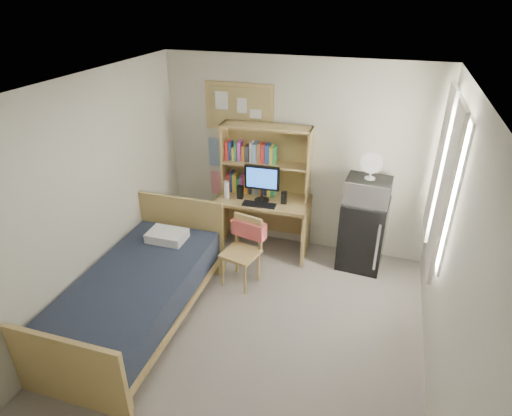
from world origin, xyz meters
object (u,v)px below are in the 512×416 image
(desk, at_px, (263,224))
(speaker_right, at_px, (284,198))
(mini_fridge, at_px, (363,233))
(monitor, at_px, (262,184))
(bulletin_board, at_px, (239,107))
(bed, at_px, (138,298))
(microwave, at_px, (368,190))
(desk_fan, at_px, (371,167))
(speaker_left, at_px, (240,192))
(desk_chair, at_px, (241,253))

(desk, bearing_deg, speaker_right, -11.31)
(mini_fridge, relative_size, monitor, 1.91)
(desk, height_order, speaker_right, speaker_right)
(bulletin_board, height_order, mini_fridge, bulletin_board)
(mini_fridge, height_order, bed, mini_fridge)
(bed, height_order, microwave, microwave)
(desk_fan, bearing_deg, microwave, 0.00)
(speaker_right, distance_m, desk_fan, 1.18)
(monitor, distance_m, desk_fan, 1.40)
(mini_fridge, bearing_deg, monitor, -171.87)
(desk, bearing_deg, speaker_left, -168.69)
(mini_fridge, bearing_deg, desk_chair, -143.54)
(desk, relative_size, monitor, 2.55)
(desk_chair, distance_m, microwave, 1.75)
(mini_fridge, relative_size, speaker_right, 5.56)
(bulletin_board, bearing_deg, monitor, -41.11)
(bed, xyz_separation_m, monitor, (0.88, 1.76, 0.73))
(bulletin_board, xyz_separation_m, desk_chair, (0.40, -1.16, -1.48))
(speaker_left, xyz_separation_m, microwave, (1.65, 0.09, 0.22))
(microwave, relative_size, desk_fan, 1.69)
(mini_fridge, bearing_deg, speaker_left, -172.14)
(desk_chair, xyz_separation_m, speaker_left, (-0.27, 0.77, 0.44))
(desk, height_order, bed, desk)
(desk_chair, height_order, speaker_right, speaker_right)
(bulletin_board, relative_size, mini_fridge, 1.00)
(monitor, bearing_deg, desk_chair, -94.98)
(desk_chair, relative_size, microwave, 1.64)
(bulletin_board, distance_m, microwave, 1.99)
(bulletin_board, height_order, desk, bulletin_board)
(mini_fridge, xyz_separation_m, speaker_left, (-1.65, -0.11, 0.41))
(mini_fridge, height_order, speaker_right, speaker_right)
(monitor, bearing_deg, speaker_right, -0.00)
(desk, distance_m, speaker_right, 0.57)
(desk, xyz_separation_m, speaker_left, (-0.30, -0.07, 0.48))
(speaker_left, bearing_deg, bed, -110.94)
(desk_chair, bearing_deg, mini_fridge, 45.63)
(desk_chair, distance_m, speaker_left, 0.92)
(desk_chair, xyz_separation_m, bed, (-0.85, -0.98, -0.14))
(monitor, height_order, speaker_left, monitor)
(bed, bearing_deg, bulletin_board, 77.73)
(desk, relative_size, speaker_right, 7.44)
(desk, bearing_deg, desk_fan, -1.87)
(mini_fridge, bearing_deg, bulletin_board, 175.02)
(bed, bearing_deg, monitor, 62.96)
(speaker_right, bearing_deg, bed, -126.17)
(monitor, relative_size, speaker_left, 2.73)
(desk, distance_m, desk_fan, 1.69)
(monitor, xyz_separation_m, speaker_right, (0.30, 0.01, -0.16))
(bed, bearing_deg, desk, 63.78)
(bed, distance_m, microwave, 3.00)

